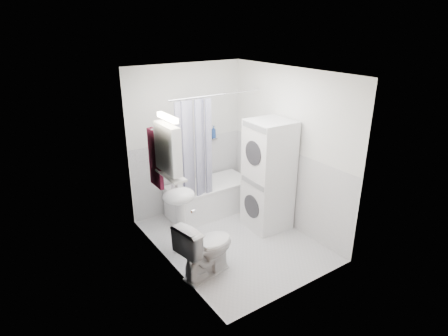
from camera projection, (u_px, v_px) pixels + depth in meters
floor at (233, 240)px, 5.46m from camera, size 2.60×2.60×0.00m
room_walls at (234, 143)px, 4.91m from camera, size 2.60×2.60×2.60m
wainscot at (222, 196)px, 5.47m from camera, size 1.98×2.58×2.58m
door at (193, 211)px, 4.17m from camera, size 0.05×2.00×2.00m
bathtub at (209, 197)px, 6.15m from camera, size 1.36×0.65×0.52m
tub_spout at (208, 157)px, 6.30m from camera, size 0.04×0.12×0.04m
curtain_rod at (217, 95)px, 5.32m from camera, size 1.54×0.02×0.02m
shower_curtain at (194, 150)px, 5.39m from camera, size 0.55×0.02×1.45m
sink at (180, 206)px, 4.94m from camera, size 0.44×0.37×1.04m
medicine_cabinet at (168, 147)px, 4.49m from camera, size 0.13×0.50×0.71m
shelf at (171, 175)px, 4.63m from camera, size 0.18×0.54×0.02m
shower_caddy at (211, 139)px, 6.21m from camera, size 0.22×0.06×0.02m
towel at (155, 157)px, 4.80m from camera, size 0.07×0.32×0.78m
washer_dryer at (268, 176)px, 5.55m from camera, size 0.63×0.62×1.68m
toilet at (206, 248)px, 4.61m from camera, size 0.83×0.56×0.75m
soap_pump at (179, 186)px, 4.93m from camera, size 0.08×0.17×0.08m
shelf_bottle at (176, 175)px, 4.50m from camera, size 0.07×0.18×0.07m
shelf_cup at (166, 167)px, 4.70m from camera, size 0.10×0.09×0.10m
shampoo_a at (208, 135)px, 6.15m from camera, size 0.13×0.17×0.13m
shampoo_b at (214, 136)px, 6.22m from camera, size 0.08×0.21×0.08m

